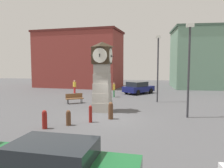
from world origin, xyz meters
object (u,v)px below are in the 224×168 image
Objects in this scene: bollard_near_tower at (45,119)px; bollard_end_row at (111,110)px; pedestrian_near_bench at (114,89)px; street_lamp_far_side at (158,64)px; pedestrian_by_cars at (75,86)px; bench at (74,98)px; street_lamp_near_road at (189,64)px; car_by_building at (61,167)px; bollard_mid_row at (68,118)px; bollard_far_row at (90,114)px; clock_tower at (102,76)px; car_end_of_row at (138,87)px.

bollard_end_row is (3.21, 2.86, 0.04)m from bollard_near_tower.
street_lamp_far_side reaches higher than pedestrian_near_bench.
pedestrian_by_cars is at bearing 120.74° from bollard_end_row.
bench is 10.71m from street_lamp_near_road.
pedestrian_by_cars is at bearing 155.68° from street_lamp_far_side.
car_by_building is 14.45m from bench.
street_lamp_far_side is (5.24, 9.28, 3.19)m from bollard_mid_row.
street_lamp_far_side is at bearing 80.08° from car_by_building.
pedestrian_by_cars is at bearing 109.97° from car_by_building.
pedestrian_by_cars is (-6.01, 12.97, 0.39)m from bollard_far_row.
car_by_building is at bearing -87.83° from bollard_end_row.
bollard_end_row is at bearing -63.45° from clock_tower.
pedestrian_by_cars reaches higher than pedestrian_near_bench.
street_lamp_near_road is at bearing 25.26° from bollard_mid_row.
street_lamp_far_side reaches higher than street_lamp_near_road.
bollard_end_row is 0.71× the size of pedestrian_near_bench.
bench is 0.99× the size of pedestrian_by_cars.
pedestrian_by_cars is at bearing 157.83° from pedestrian_near_bench.
pedestrian_by_cars is at bearing -171.45° from car_end_of_row.
clock_tower is 4.94m from bench.
bollard_end_row is 9.82m from pedestrian_near_bench.
car_end_of_row is (0.48, 21.57, 0.02)m from car_by_building.
clock_tower is at bearing 91.06° from bollard_far_row.
bollard_near_tower is 0.65× the size of bench.
pedestrian_near_bench is at bearing 153.26° from street_lamp_far_side.
bollard_end_row is 0.18× the size of street_lamp_near_road.
bollard_mid_row is 0.80× the size of bollard_end_row.
bollard_end_row is at bearing 44.46° from bollard_far_row.
bollard_far_row is (2.14, 1.80, 0.01)m from bollard_near_tower.
street_lamp_near_road is (8.27, 4.30, 3.11)m from bollard_near_tower.
bollard_near_tower is at bearing -121.75° from street_lamp_far_side.
car_by_building is at bearing -57.80° from bollard_near_tower.
street_lamp_near_road is (9.56, -3.70, 3.12)m from bench.
street_lamp_far_side is (10.17, -4.60, 2.73)m from pedestrian_by_cars.
bollard_near_tower is 16.45m from car_end_of_row.
car_end_of_row is at bearing 54.78° from pedestrian_near_bench.
car_end_of_row reaches higher than car_by_building.
pedestrian_by_cars is (-4.93, 13.88, 0.47)m from bollard_mid_row.
bollard_near_tower is 12.65m from pedestrian_near_bench.
street_lamp_far_side is at bearing 15.99° from bench.
bollard_mid_row is at bearing -137.75° from bollard_end_row.
clock_tower is at bearing 116.55° from bollard_end_row.
street_lamp_near_road is 6.20m from street_lamp_far_side.
street_lamp_near_road is at bearing -69.95° from car_end_of_row.
pedestrian_by_cars is 11.49m from street_lamp_far_side.
pedestrian_by_cars reaches higher than bollard_near_tower.
bollard_end_row is at bearing -112.83° from street_lamp_far_side.
clock_tower reaches higher than bollard_mid_row.
bollard_end_row is 0.70× the size of bench.
bollard_end_row is 8.52m from street_lamp_far_side.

